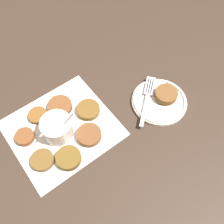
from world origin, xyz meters
name	(u,v)px	position (x,y,z in m)	size (l,w,h in m)	color
ground_plane	(64,138)	(0.00, 0.00, 0.00)	(4.00, 4.00, 0.00)	#38281E
napkin	(62,128)	(-0.02, -0.03, 0.00)	(0.33, 0.31, 0.00)	white
sauce_bowl	(56,129)	(0.00, -0.02, 0.03)	(0.10, 0.09, 0.12)	silver
fritter_0	(89,135)	(-0.06, 0.05, 0.01)	(0.07, 0.07, 0.02)	brown
fritter_1	(60,106)	(-0.06, -0.09, 0.01)	(0.08, 0.08, 0.02)	brown
fritter_2	(38,115)	(0.01, -0.11, 0.01)	(0.06, 0.06, 0.01)	brown
fritter_3	(42,160)	(0.09, 0.02, 0.01)	(0.07, 0.07, 0.02)	brown
fritter_4	(25,137)	(0.08, -0.08, 0.01)	(0.06, 0.06, 0.02)	brown
fritter_5	(69,158)	(0.03, 0.07, 0.01)	(0.07, 0.07, 0.02)	brown
fritter_6	(88,110)	(-0.11, -0.02, 0.01)	(0.07, 0.07, 0.02)	brown
serving_plate	(159,101)	(-0.30, 0.11, 0.01)	(0.18, 0.18, 0.02)	silver
fritter_on_plate	(166,94)	(-0.33, 0.12, 0.03)	(0.07, 0.07, 0.02)	brown
fork	(148,95)	(-0.28, 0.08, 0.02)	(0.17, 0.12, 0.00)	silver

